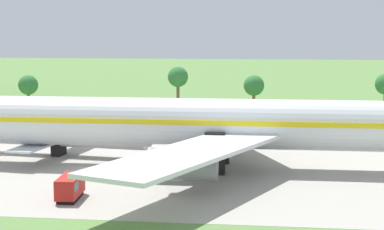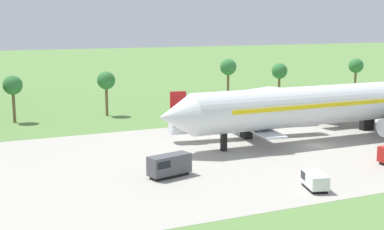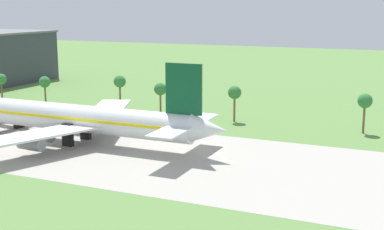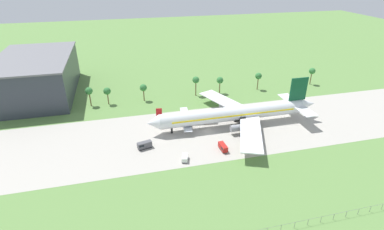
{
  "view_description": "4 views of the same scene",
  "coord_description": "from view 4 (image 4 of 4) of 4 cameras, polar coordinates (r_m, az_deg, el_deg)",
  "views": [
    {
      "loc": [
        23.14,
        -82.34,
        17.61
      ],
      "look_at": [
        12.27,
        2.56,
        6.73
      ],
      "focal_mm": 65.0,
      "sensor_mm": 36.0,
      "label": 1
    },
    {
      "loc": [
        -50.08,
        -65.19,
        18.83
      ],
      "look_at": [
        -19.64,
        2.56,
        5.73
      ],
      "focal_mm": 50.0,
      "sensor_mm": 36.0,
      "label": 2
    },
    {
      "loc": [
        87.29,
        -95.2,
        30.79
      ],
      "look_at": [
        44.19,
        2.56,
        8.82
      ],
      "focal_mm": 50.0,
      "sensor_mm": 36.0,
      "label": 3
    },
    {
      "loc": [
        -32.57,
        -104.35,
        63.31
      ],
      "look_at": [
        -5.23,
        5.0,
        6.0
      ],
      "focal_mm": 28.0,
      "sensor_mm": 36.0,
      "label": 4
    }
  ],
  "objects": [
    {
      "name": "regional_aircraft",
      "position": [
        130.97,
        -1.25,
        -0.64
      ],
      "size": [
        25.68,
        23.22,
        8.09
      ],
      "color": "silver",
      "rests_on": "ground_plane"
    },
    {
      "name": "baggage_tug",
      "position": [
        114.08,
        5.95,
        -6.14
      ],
      "size": [
        2.32,
        5.37,
        2.42
      ],
      "color": "black",
      "rests_on": "ground_plane"
    },
    {
      "name": "ground_plane",
      "position": [
        126.33,
        2.86,
        -3.16
      ],
      "size": [
        600.0,
        600.0,
        0.0
      ],
      "primitive_type": "plane",
      "color": "#5B8442"
    },
    {
      "name": "catering_van",
      "position": [
        115.9,
        -9.08,
        -5.68
      ],
      "size": [
        5.78,
        3.27,
        2.75
      ],
      "color": "black",
      "rests_on": "ground_plane"
    },
    {
      "name": "perimeter_fence",
      "position": [
        85.57,
        14.17,
        -20.42
      ],
      "size": [
        80.1,
        0.1,
        2.1
      ],
      "color": "slate",
      "rests_on": "ground_plane"
    },
    {
      "name": "palm_tree_row",
      "position": [
        157.55,
        0.33,
        6.25
      ],
      "size": [
        126.4,
        3.6,
        10.68
      ],
      "color": "brown",
      "rests_on": "ground_plane"
    },
    {
      "name": "fuel_truck",
      "position": [
        108.39,
        -1.36,
        -8.11
      ],
      "size": [
        3.08,
        4.47,
        1.91
      ],
      "color": "black",
      "rests_on": "ground_plane"
    },
    {
      "name": "jet_airliner",
      "position": [
        130.08,
        8.52,
        0.33
      ],
      "size": [
        76.49,
        60.37,
        19.32
      ],
      "color": "white",
      "rests_on": "ground_plane"
    },
    {
      "name": "taxiway_strip",
      "position": [
        126.32,
        2.86,
        -3.16
      ],
      "size": [
        320.0,
        44.0,
        0.02
      ],
      "color": "#A8A399",
      "rests_on": "ground_plane"
    },
    {
      "name": "terminal_building",
      "position": [
        179.11,
        -27.47,
        6.65
      ],
      "size": [
        36.72,
        61.2,
        20.47
      ],
      "color": "#333842",
      "rests_on": "ground_plane"
    }
  ]
}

